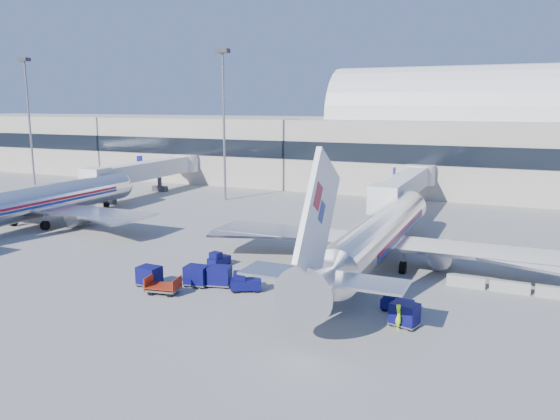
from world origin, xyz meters
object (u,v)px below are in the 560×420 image
at_px(barrier_mid, 510,287).
at_px(tug_right, 396,302).
at_px(tug_left, 218,259).
at_px(barrier_near, 466,282).
at_px(cart_train_b, 197,275).
at_px(mast_west, 224,103).
at_px(tug_lead, 245,282).
at_px(cart_solo_near, 305,306).
at_px(airliner_main, 377,236).
at_px(cart_open_red, 164,288).
at_px(mast_far_west, 28,103).
at_px(jetbridge_near, 407,185).
at_px(cart_train_a, 220,276).
at_px(cart_solo_far, 405,314).
at_px(barrier_far, 556,293).
at_px(ramp_worker, 399,317).
at_px(cart_train_c, 149,276).
at_px(jetbridge_mid, 151,170).
at_px(airliner_mid, 34,203).

relative_size(barrier_mid, tug_right, 1.31).
bearing_deg(tug_left, barrier_near, -71.30).
height_order(barrier_near, cart_train_b, cart_train_b).
height_order(mast_west, tug_lead, mast_west).
bearing_deg(cart_solo_near, barrier_mid, 16.13).
distance_m(airliner_main, cart_open_red, 19.41).
height_order(mast_far_west, cart_train_b, mast_far_west).
xyz_separation_m(jetbridge_near, cart_train_a, (-7.98, -36.72, -3.03)).
bearing_deg(cart_solo_far, mast_west, 147.52).
distance_m(mast_west, cart_train_b, 43.00).
relative_size(barrier_far, ramp_worker, 1.72).
xyz_separation_m(mast_west, cart_solo_near, (28.36, -39.28, -13.92)).
distance_m(cart_solo_near, ramp_worker, 6.40).
bearing_deg(ramp_worker, cart_solo_near, 74.85).
bearing_deg(cart_train_c, airliner_main, 41.81).
xyz_separation_m(cart_train_a, ramp_worker, (15.12, -2.86, -0.02)).
bearing_deg(cart_train_b, mast_far_west, 141.86).
xyz_separation_m(tug_lead, cart_train_c, (-7.67, -2.04, 0.16)).
xyz_separation_m(airliner_main, mast_far_west, (-70.00, 25.49, 11.87)).
xyz_separation_m(jetbridge_mid, cart_train_b, (32.26, -37.38, -3.03)).
relative_size(mast_far_west, barrier_mid, 7.53).
distance_m(barrier_near, cart_train_a, 20.02).
relative_size(barrier_near, tug_lead, 1.11).
relative_size(mast_far_west, cart_train_c, 11.63).
bearing_deg(barrier_far, cart_train_c, -161.47).
bearing_deg(cart_solo_near, ramp_worker, -20.41).
distance_m(cart_train_a, cart_open_red, 4.57).
bearing_deg(tug_left, cart_train_c, 171.87).
bearing_deg(cart_open_red, jetbridge_near, 64.73).
bearing_deg(cart_open_red, cart_solo_near, -10.17).
bearing_deg(cart_train_a, tug_right, -11.81).
bearing_deg(cart_solo_far, cart_train_a, -173.01).
bearing_deg(cart_solo_far, cart_train_b, -170.02).
xyz_separation_m(jetbridge_mid, mast_far_west, (-25.60, -0.81, 10.86)).
xyz_separation_m(mast_west, tug_lead, (22.01, -36.10, -14.07)).
height_order(airliner_main, ramp_worker, airliner_main).
relative_size(barrier_mid, cart_solo_near, 1.32).
bearing_deg(ramp_worker, cart_solo_far, -39.27).
relative_size(barrier_far, cart_solo_near, 1.32).
bearing_deg(tug_right, tug_left, 171.25).
bearing_deg(mast_far_west, jetbridge_mid, 1.81).
relative_size(mast_west, cart_train_a, 10.34).
distance_m(jetbridge_near, tug_lead, 37.47).
distance_m(cart_solo_far, ramp_worker, 0.77).
bearing_deg(tug_left, airliner_mid, 89.42).
distance_m(airliner_main, mast_far_west, 75.44).
bearing_deg(airliner_mid, cart_train_a, -18.24).
height_order(tug_left, cart_train_c, cart_train_c).
distance_m(mast_west, tug_lead, 44.56).
height_order(tug_left, cart_solo_near, cart_solo_near).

